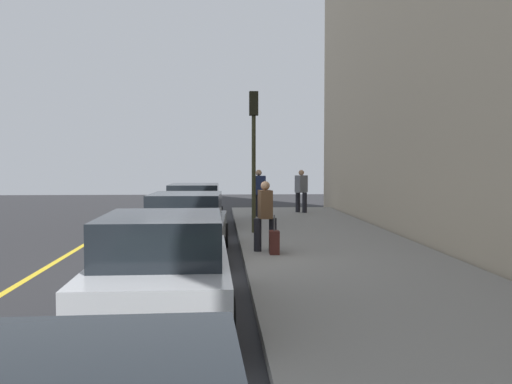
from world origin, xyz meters
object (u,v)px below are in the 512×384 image
Objects in this scene: parked_car_black at (194,206)px; parked_car_charcoal at (187,225)px; rolling_suitcase at (274,242)px; traffic_light_pole at (254,137)px; parked_car_silver at (163,267)px; pedestrian_navy_coat at (259,192)px; pedestrian_brown_coat at (265,214)px; pedestrian_grey_coat at (301,190)px.

parked_car_charcoal is at bearing -179.16° from parked_car_black.
rolling_suitcase is (-0.70, -2.02, -0.34)m from parked_car_charcoal.
parked_car_black is 3.83m from traffic_light_pole.
parked_car_silver and parked_car_charcoal have the same top height.
parked_car_silver is at bearing 170.98° from pedestrian_navy_coat.
parked_car_charcoal is 2.70× the size of pedestrian_brown_coat.
parked_car_charcoal is 0.94× the size of parked_car_black.
parked_car_silver reaches higher than rolling_suitcase.
rolling_suitcase is (-0.46, -0.17, -0.61)m from pedestrian_brown_coat.
traffic_light_pole is at bearing -11.01° from parked_car_silver.
pedestrian_grey_coat reaches higher than pedestrian_brown_coat.
pedestrian_grey_coat is at bearing -43.55° from parked_car_black.
parked_car_charcoal is at bearing 82.60° from pedestrian_brown_coat.
traffic_light_pole is (-2.50, -1.87, 2.22)m from parked_car_black.
pedestrian_grey_coat reaches higher than parked_car_charcoal.
parked_car_silver is 16.62m from pedestrian_grey_coat.
pedestrian_grey_coat is (4.47, -4.25, 0.34)m from parked_car_black.
pedestrian_brown_coat is at bearing 177.34° from pedestrian_navy_coat.
pedestrian_navy_coat is 0.43× the size of traffic_light_pole.
pedestrian_brown_coat is (-10.65, 2.31, -0.07)m from pedestrian_grey_coat.
parked_car_black is at bearing 36.82° from traffic_light_pole.
rolling_suitcase is at bearing -109.10° from parked_car_charcoal.
pedestrian_navy_coat is at bearing -9.02° from parked_car_silver.
pedestrian_grey_coat is 1.08× the size of pedestrian_brown_coat.
parked_car_charcoal is 1.88m from pedestrian_brown_coat.
parked_car_charcoal is at bearing 0.06° from parked_car_silver.
pedestrian_grey_coat is 0.43× the size of traffic_light_pole.
parked_car_charcoal is 4.47m from traffic_light_pole.
traffic_light_pole reaches higher than parked_car_black.
parked_car_charcoal is 5.94m from parked_car_black.
traffic_light_pole is 4.66× the size of rolling_suitcase.
pedestrian_grey_coat is at bearing -44.83° from pedestrian_navy_coat.
traffic_light_pole is 4.88m from rolling_suitcase.
parked_car_black is 2.67× the size of pedestrian_grey_coat.
parked_car_black is (5.94, 0.09, 0.00)m from parked_car_charcoal.
parked_car_silver is 5.38m from rolling_suitcase.
rolling_suitcase is at bearing 169.10° from pedestrian_grey_coat.
pedestrian_grey_coat is at bearing -21.78° from parked_car_charcoal.
parked_car_black is at bearing 136.45° from pedestrian_grey_coat.
pedestrian_brown_coat is at bearing -162.61° from parked_car_black.
pedestrian_grey_coat reaches higher than parked_car_black.
parked_car_black is 5.30× the size of rolling_suitcase.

